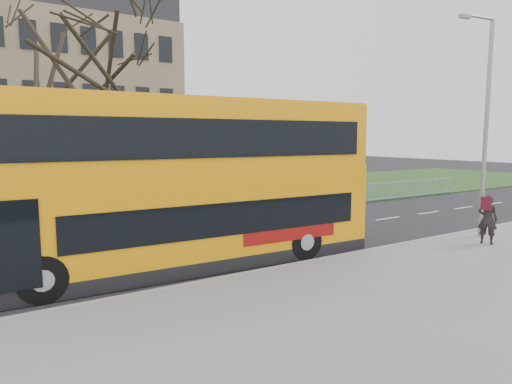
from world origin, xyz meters
The scene contains 9 objects.
ground centered at (0.00, 0.00, 0.00)m, with size 120.00×120.00×0.00m, color black.
pavement centered at (0.00, -6.75, 0.06)m, with size 80.00×10.50×0.12m, color slate.
kerb centered at (0.00, -1.55, 0.07)m, with size 80.00×0.20×0.14m, color gray.
grass_verge centered at (0.00, 14.30, 0.04)m, with size 80.00×15.40×0.08m, color #213C16.
guard_railing centered at (0.00, 6.60, 0.55)m, with size 40.00×0.12×1.10m, color #7FADE1, non-canonical shape.
bare_tree centered at (-3.00, 10.00, 6.12)m, with size 8.46×8.46×12.09m, color black, non-canonical shape.
yellow_bus centered at (-2.10, 0.39, 2.59)m, with size 11.61×3.20×4.83m.
pedestrian centered at (7.51, -3.16, 0.98)m, with size 0.63×0.41×1.72m, color black.
street_lamp centered at (8.35, -2.34, 4.43)m, with size 1.66×0.39×7.86m.
Camera 1 is at (-7.63, -11.85, 3.82)m, focal length 32.00 mm.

